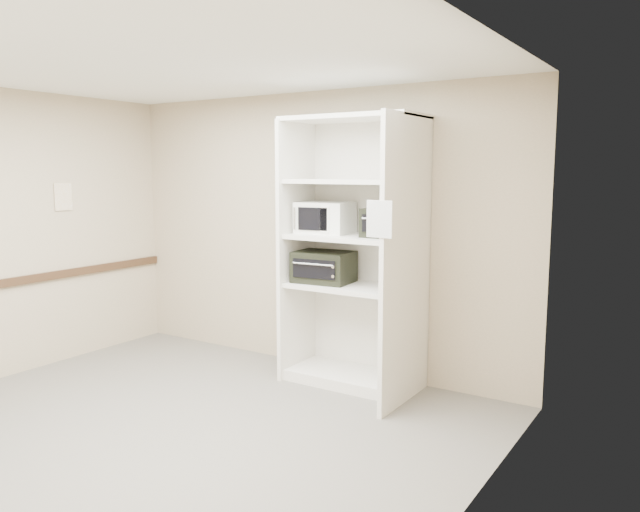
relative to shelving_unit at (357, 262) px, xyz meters
The scene contains 10 objects.
floor 2.15m from the shelving_unit, 111.36° to the right, with size 4.50×4.00×0.01m, color #615C53.
ceiling 2.41m from the shelving_unit, 111.36° to the right, with size 4.50×4.00×0.01m, color white.
wall_back 0.76m from the shelving_unit, 155.96° to the left, with size 4.50×0.02×2.70m, color tan.
wall_right 2.34m from the shelving_unit, 47.07° to the right, with size 0.02×4.00×2.70m, color tan.
shelving_unit is the anchor object (origin of this frame).
microwave 0.53m from the shelving_unit, behind, with size 0.48×0.36×0.29m, color white.
toaster_oven_upper 0.47m from the shelving_unit, ahead, with size 0.43×0.33×0.25m, color black.
toaster_oven_lower 0.35m from the shelving_unit, behind, with size 0.51×0.39×0.29m, color black.
paper_sign 0.94m from the shelving_unit, 49.57° to the right, with size 0.22×0.01×0.28m, color white.
wall_poster 3.09m from the shelving_unit, 162.69° to the right, with size 0.01×0.20×0.28m, color silver.
Camera 1 is at (3.36, -3.12, 1.94)m, focal length 35.00 mm.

